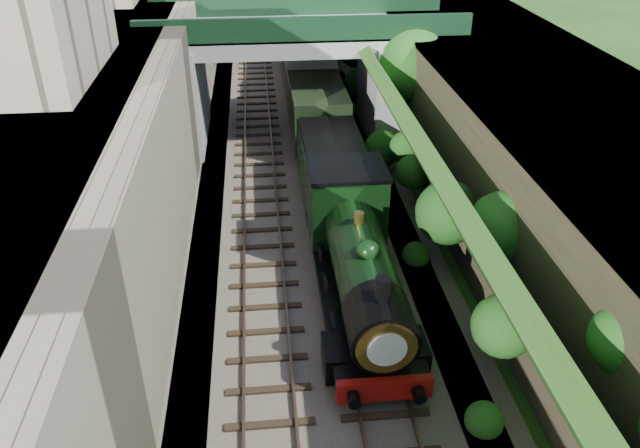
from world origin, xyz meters
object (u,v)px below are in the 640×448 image
(locomotive, at_px, (358,262))
(tree, at_px, (415,69))
(road_bridge, at_px, (310,66))
(tender, at_px, (332,174))

(locomotive, bearing_deg, tree, 69.48)
(road_bridge, xyz_separation_m, tender, (0.26, -8.10, -2.46))
(tender, bearing_deg, road_bridge, 91.81)
(locomotive, bearing_deg, tender, 90.00)
(locomotive, distance_m, tender, 7.37)
(tree, relative_size, locomotive, 0.65)
(tree, bearing_deg, road_bridge, 150.00)
(tree, distance_m, locomotive, 13.72)
(road_bridge, height_order, tender, road_bridge)
(tree, bearing_deg, locomotive, -110.52)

